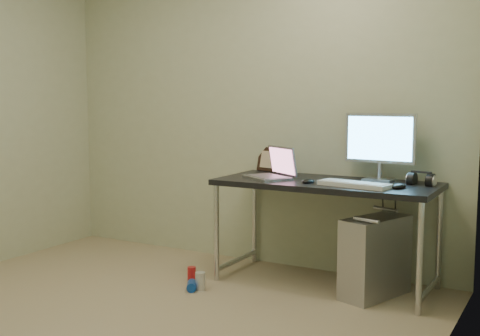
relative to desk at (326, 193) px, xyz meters
name	(u,v)px	position (x,y,z in m)	size (l,w,h in m)	color
floor	(106,330)	(-0.79, -1.41, -0.67)	(3.50, 3.50, 0.00)	tan
wall_back	(250,108)	(-0.79, 0.34, 0.58)	(3.50, 0.02, 2.50)	beige
wall_right	(422,118)	(0.96, -1.41, 0.58)	(0.02, 3.50, 2.50)	beige
desk	(326,193)	(0.00, 0.00, 0.00)	(1.54, 0.67, 0.75)	black
tower_computer	(375,257)	(0.39, -0.08, -0.40)	(0.39, 0.57, 0.58)	#A5A4A9
cable_a	(384,227)	(0.34, 0.29, -0.27)	(0.01, 0.01, 0.70)	black
cable_b	(395,232)	(0.43, 0.27, -0.29)	(0.01, 0.01, 0.72)	black
can_red	(192,274)	(-0.87, -0.42, -0.61)	(0.06, 0.06, 0.11)	red
can_white	(200,281)	(-0.71, -0.54, -0.60)	(0.07, 0.07, 0.13)	silver
can_blue	(192,286)	(-0.76, -0.58, -0.64)	(0.07, 0.07, 0.12)	#1244B0
laptop	(273,171)	(-0.39, -0.05, 0.14)	(0.43, 0.41, 0.23)	#B5B6BD
monitor	(380,141)	(0.32, 0.21, 0.36)	(0.51, 0.16, 0.48)	#B5B6BD
keyboard	(354,184)	(0.26, -0.16, 0.10)	(0.48, 0.16, 0.03)	white
mouse_right	(399,185)	(0.54, -0.10, 0.10)	(0.08, 0.12, 0.04)	black
mouse_left	(308,180)	(-0.08, -0.14, 0.10)	(0.07, 0.11, 0.04)	black
headphones	(421,180)	(0.63, 0.13, 0.11)	(0.18, 0.11, 0.12)	black
picture_frame	(270,159)	(-0.60, 0.31, 0.18)	(0.24, 0.03, 0.19)	black
webcam	(291,163)	(-0.38, 0.24, 0.17)	(0.04, 0.04, 0.12)	silver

